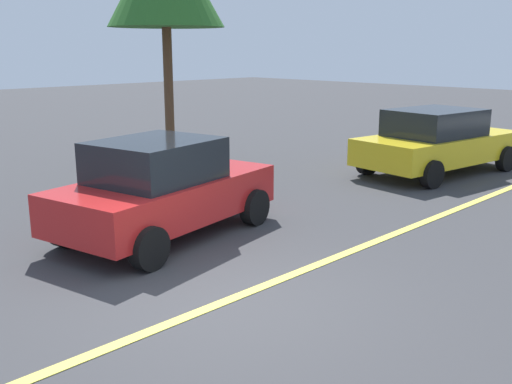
% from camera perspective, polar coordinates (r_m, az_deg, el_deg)
% --- Properties ---
extents(ground_plane, '(80.00, 80.00, 0.00)m').
position_cam_1_polar(ground_plane, '(7.46, -2.68, -10.43)').
color(ground_plane, '#38383A').
extents(lane_marking_centre, '(28.00, 0.16, 0.01)m').
position_cam_1_polar(lane_marking_centre, '(9.59, 10.73, -5.02)').
color(lane_marking_centre, '#E0D14C').
extents(car_yellow_behind_van, '(4.72, 2.54, 1.60)m').
position_cam_1_polar(car_yellow_behind_van, '(15.30, 17.11, 4.72)').
color(car_yellow_behind_van, gold).
rests_on(car_yellow_behind_van, ground_plane).
extents(car_red_mid_road, '(4.16, 2.60, 1.63)m').
position_cam_1_polar(car_red_mid_road, '(9.78, -9.01, 0.36)').
color(car_red_mid_road, red).
rests_on(car_red_mid_road, ground_plane).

